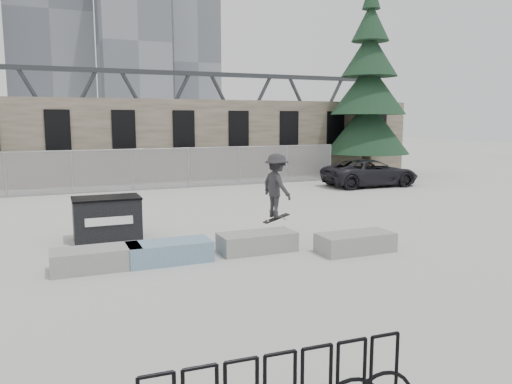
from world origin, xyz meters
TOP-DOWN VIEW (x-y plane):
  - ground at (0.00, 0.00)m, footprint 120.00×120.00m
  - stone_wall at (0.00, 16.24)m, footprint 36.00×2.58m
  - chainlink_fence at (-0.00, 12.50)m, footprint 22.06×0.06m
  - planter_far_left at (-2.84, -0.13)m, footprint 2.00×0.90m
  - planter_center_left at (-1.14, -0.16)m, footprint 2.00×0.90m
  - planter_center_right at (1.19, -0.09)m, footprint 2.00×0.90m
  - planter_offset at (3.54, -1.13)m, footprint 2.00×0.90m
  - dumpster at (-2.26, 2.78)m, footprint 1.88×1.16m
  - spruce_tree at (13.93, 13.22)m, footprint 4.94×4.94m
  - skyline_towers at (-1.01, 93.81)m, footprint 58.00×28.00m
  - truss_bridge at (10.00, 55.00)m, footprint 70.00×3.00m
  - suv at (11.56, 9.48)m, footprint 5.09×2.52m
  - skateboarder at (2.08, 0.63)m, footprint 0.85×1.25m

SIDE VIEW (x-z plane):
  - ground at x=0.00m, z-range 0.00..0.00m
  - planter_far_left at x=-2.84m, z-range 0.02..0.52m
  - planter_center_left at x=-1.14m, z-range 0.02..0.52m
  - planter_center_right at x=1.19m, z-range 0.02..0.52m
  - planter_offset at x=3.54m, z-range 0.02..0.52m
  - dumpster at x=-2.26m, z-range 0.01..1.24m
  - suv at x=11.56m, z-range 0.00..1.39m
  - chainlink_fence at x=0.00m, z-range 0.03..2.05m
  - skateboarder at x=2.08m, z-range 0.64..2.56m
  - stone_wall at x=0.00m, z-range 0.01..4.51m
  - truss_bridge at x=10.00m, z-range -0.77..9.03m
  - spruce_tree at x=13.93m, z-range -0.93..10.57m
  - skyline_towers at x=-1.01m, z-range -3.21..44.79m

